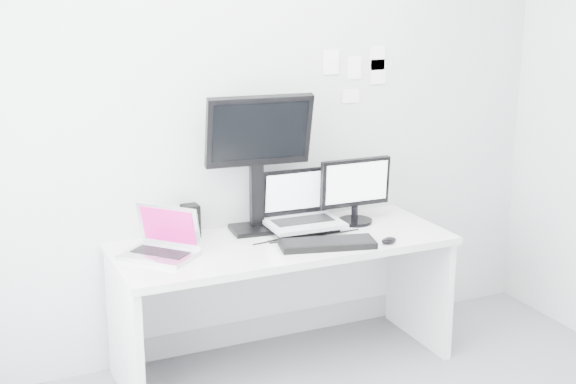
# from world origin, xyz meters

# --- Properties ---
(back_wall) EXTENTS (3.60, 0.00, 3.60)m
(back_wall) POSITION_xyz_m (0.00, 1.60, 1.35)
(back_wall) COLOR silver
(back_wall) RESTS_ON ground
(desk) EXTENTS (1.80, 0.70, 0.73)m
(desk) POSITION_xyz_m (0.00, 1.25, 0.36)
(desk) COLOR silver
(desk) RESTS_ON ground
(macbook) EXTENTS (0.43, 0.44, 0.26)m
(macbook) POSITION_xyz_m (-0.67, 1.26, 0.86)
(macbook) COLOR #B6B6BB
(macbook) RESTS_ON desk
(speaker) EXTENTS (0.11, 0.11, 0.18)m
(speaker) POSITION_xyz_m (-0.42, 1.52, 0.82)
(speaker) COLOR black
(speaker) RESTS_ON desk
(dell_laptop) EXTENTS (0.41, 0.33, 0.34)m
(dell_laptop) POSITION_xyz_m (0.17, 1.35, 0.90)
(dell_laptop) COLOR #B9BCC1
(dell_laptop) RESTS_ON desk
(rear_monitor) EXTENTS (0.59, 0.26, 0.78)m
(rear_monitor) POSITION_xyz_m (-0.05, 1.46, 1.12)
(rear_monitor) COLOR black
(rear_monitor) RESTS_ON desk
(samsung_monitor) EXTENTS (0.42, 0.20, 0.39)m
(samsung_monitor) POSITION_xyz_m (0.50, 1.37, 0.92)
(samsung_monitor) COLOR black
(samsung_monitor) RESTS_ON desk
(keyboard) EXTENTS (0.52, 0.29, 0.03)m
(keyboard) POSITION_xyz_m (0.17, 1.06, 0.75)
(keyboard) COLOR black
(keyboard) RESTS_ON desk
(mouse) EXTENTS (0.11, 0.09, 0.03)m
(mouse) POSITION_xyz_m (0.49, 0.98, 0.75)
(mouse) COLOR black
(mouse) RESTS_ON desk
(wall_note_0) EXTENTS (0.10, 0.00, 0.14)m
(wall_note_0) POSITION_xyz_m (0.45, 1.59, 1.62)
(wall_note_0) COLOR white
(wall_note_0) RESTS_ON back_wall
(wall_note_1) EXTENTS (0.09, 0.00, 0.13)m
(wall_note_1) POSITION_xyz_m (0.60, 1.59, 1.58)
(wall_note_1) COLOR white
(wall_note_1) RESTS_ON back_wall
(wall_note_2) EXTENTS (0.10, 0.00, 0.14)m
(wall_note_2) POSITION_xyz_m (0.75, 1.59, 1.63)
(wall_note_2) COLOR white
(wall_note_2) RESTS_ON back_wall
(wall_note_3) EXTENTS (0.11, 0.00, 0.08)m
(wall_note_3) POSITION_xyz_m (0.58, 1.59, 1.42)
(wall_note_3) COLOR white
(wall_note_3) RESTS_ON back_wall
(wall_note_4) EXTENTS (0.10, 0.00, 0.14)m
(wall_note_4) POSITION_xyz_m (0.76, 1.59, 1.55)
(wall_note_4) COLOR white
(wall_note_4) RESTS_ON back_wall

